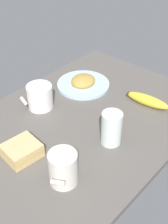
% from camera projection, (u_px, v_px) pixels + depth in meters
% --- Properties ---
extents(tabletop, '(0.90, 0.64, 0.02)m').
position_uv_depth(tabletop, '(84.00, 121.00, 1.07)').
color(tabletop, '#5B5651').
rests_on(tabletop, ground).
extents(plate_of_food, '(0.21, 0.21, 0.04)m').
position_uv_depth(plate_of_food, '(83.00, 83.00, 1.23)').
color(plate_of_food, silver).
rests_on(plate_of_food, tabletop).
extents(coffee_mug_black, '(0.10, 0.09, 0.10)m').
position_uv_depth(coffee_mug_black, '(63.00, 168.00, 0.81)').
color(coffee_mug_black, silver).
rests_on(coffee_mug_black, tabletop).
extents(coffee_mug_milky, '(0.12, 0.09, 0.09)m').
position_uv_depth(coffee_mug_milky, '(40.00, 96.00, 1.10)').
color(coffee_mug_milky, white).
rests_on(coffee_mug_milky, tabletop).
extents(sandwich_main, '(0.11, 0.10, 0.04)m').
position_uv_depth(sandwich_main, '(22.00, 151.00, 0.91)').
color(sandwich_main, '#DBB77A').
rests_on(sandwich_main, tabletop).
extents(glass_of_milk, '(0.07, 0.07, 0.11)m').
position_uv_depth(glass_of_milk, '(111.00, 130.00, 0.94)').
color(glass_of_milk, silver).
rests_on(glass_of_milk, tabletop).
extents(banana, '(0.06, 0.17, 0.04)m').
position_uv_depth(banana, '(147.00, 100.00, 1.12)').
color(banana, yellow).
rests_on(banana, tabletop).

